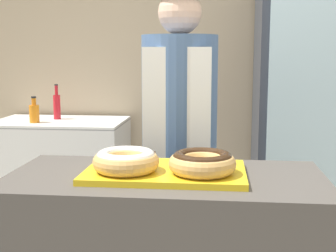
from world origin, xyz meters
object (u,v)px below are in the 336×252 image
at_px(serving_tray, 165,172).
at_px(donut_chocolate_glaze, 202,162).
at_px(chest_freezer, 61,172).
at_px(beverage_fridge, 296,107).
at_px(bottle_orange, 34,113).
at_px(brownie_back_left, 142,157).
at_px(brownie_back_right, 196,158).
at_px(baker_person, 179,140).
at_px(donut_light_glaze, 126,160).
at_px(bottle_red, 57,106).

height_order(serving_tray, donut_chocolate_glaze, donut_chocolate_glaze).
bearing_deg(serving_tray, chest_freezer, 120.58).
bearing_deg(beverage_fridge, serving_tray, -114.06).
bearing_deg(beverage_fridge, chest_freezer, 179.79).
bearing_deg(bottle_orange, brownie_back_left, -54.16).
bearing_deg(brownie_back_right, baker_person, 102.14).
xyz_separation_m(donut_light_glaze, bottle_orange, (-1.04, 1.67, -0.04)).
relative_size(brownie_back_left, bottle_orange, 0.49).
xyz_separation_m(donut_light_glaze, bottle_red, (-0.93, 1.87, -0.01)).
relative_size(serving_tray, brownie_back_left, 6.31).
height_order(baker_person, beverage_fridge, beverage_fridge).
xyz_separation_m(donut_chocolate_glaze, chest_freezer, (-1.18, 1.80, -0.54)).
bearing_deg(bottle_orange, serving_tray, -53.78).
distance_m(donut_light_glaze, baker_person, 0.74).
bearing_deg(chest_freezer, bottle_orange, -138.56).
distance_m(donut_chocolate_glaze, brownie_back_left, 0.32).
distance_m(serving_tray, donut_chocolate_glaze, 0.17).
xyz_separation_m(brownie_back_left, baker_person, (0.11, 0.54, -0.03)).
distance_m(brownie_back_left, bottle_red, 1.94).
height_order(donut_light_glaze, brownie_back_right, donut_light_glaze).
height_order(brownie_back_right, baker_person, baker_person).
distance_m(bottle_red, bottle_orange, 0.23).
bearing_deg(chest_freezer, serving_tray, -59.42).
bearing_deg(donut_light_glaze, bottle_orange, 121.87).
bearing_deg(bottle_orange, donut_chocolate_glaze, -51.43).
bearing_deg(serving_tray, donut_chocolate_glaze, -19.44).
height_order(donut_light_glaze, brownie_back_left, donut_light_glaze).
distance_m(beverage_fridge, bottle_orange, 1.96).
bearing_deg(baker_person, serving_tray, -89.78).
height_order(donut_chocolate_glaze, chest_freezer, donut_chocolate_glaze).
relative_size(brownie_back_left, chest_freezer, 0.10).
distance_m(donut_chocolate_glaze, brownie_back_right, 0.19).
bearing_deg(bottle_orange, baker_person, -38.69).
xyz_separation_m(serving_tray, bottle_orange, (-1.18, 1.61, 0.02)).
bearing_deg(donut_light_glaze, chest_freezer, 116.23).
xyz_separation_m(brownie_back_right, bottle_orange, (-1.29, 1.48, -0.01)).
relative_size(brownie_back_right, bottle_red, 0.35).
distance_m(donut_light_glaze, beverage_fridge, 2.01).
distance_m(serving_tray, chest_freezer, 2.08).
distance_m(brownie_back_left, chest_freezer, 1.92).
xyz_separation_m(donut_chocolate_glaze, beverage_fridge, (0.63, 1.79, 0.01)).
height_order(donut_chocolate_glaze, brownie_back_left, donut_chocolate_glaze).
xyz_separation_m(serving_tray, beverage_fridge, (0.78, 1.74, 0.07)).
bearing_deg(bottle_red, bottle_orange, -117.90).
xyz_separation_m(brownie_back_left, chest_freezer, (-0.92, 1.61, -0.51)).
xyz_separation_m(brownie_back_left, bottle_orange, (-1.07, 1.48, -0.01)).
bearing_deg(baker_person, beverage_fridge, 53.94).
height_order(beverage_fridge, bottle_orange, beverage_fridge).
height_order(brownie_back_left, bottle_red, bottle_red).
bearing_deg(bottle_orange, chest_freezer, 41.44).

